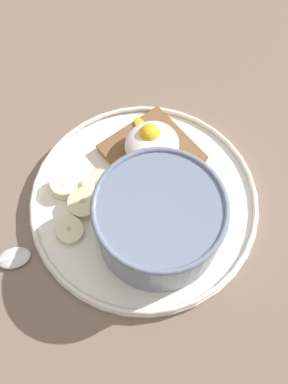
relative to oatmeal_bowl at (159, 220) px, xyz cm
name	(u,v)px	position (x,y,z in cm)	size (l,w,h in cm)	color
ground_plane	(144,207)	(-1.88, -3.81, -5.47)	(120.00, 120.00, 2.00)	#736153
plate	(144,201)	(-1.88, -3.81, -3.68)	(25.88, 25.88, 1.60)	silver
oatmeal_bowl	(159,220)	(0.00, 0.00, 0.00)	(13.34, 13.34, 7.15)	slate
toast_slice	(152,153)	(-6.74, -7.04, -2.84)	(10.78, 10.78, 1.12)	brown
poached_egg	(152,143)	(-6.79, -7.16, -0.84)	(6.39, 7.80, 3.60)	white
banana_slice_front	(99,185)	(0.47, -8.64, -2.76)	(4.04, 3.92, 1.67)	#EEF0C0
banana_slice_left	(84,203)	(3.25, -8.17, -2.65)	(4.81, 4.75, 1.89)	beige
banana_slice_back	(69,230)	(6.47, -7.05, -2.79)	(3.54, 3.66, 1.66)	beige
banana_slice_right	(64,185)	(3.16, -11.48, -2.77)	(4.10, 4.04, 1.54)	#F4EFBD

